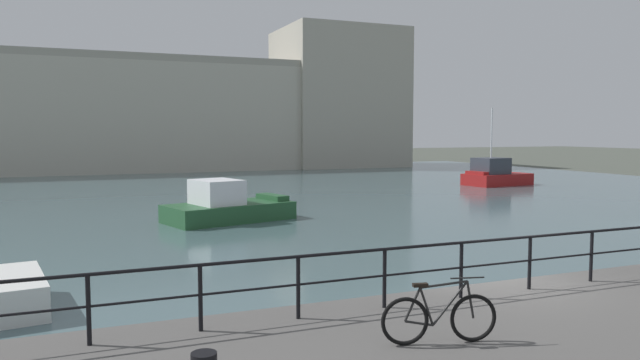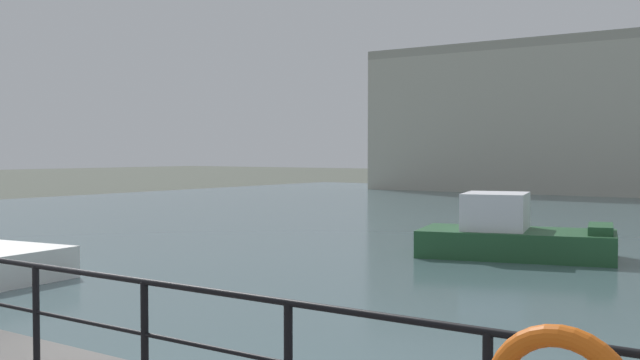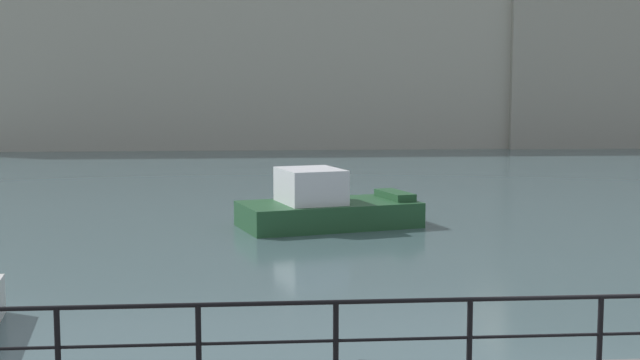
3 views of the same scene
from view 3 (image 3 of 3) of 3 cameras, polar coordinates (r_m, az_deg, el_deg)
The scene contains 4 objects.
water_basin at distance 41.32m, azimuth 1.19°, elevation -0.03°, with size 80.00×60.00×0.01m, color #476066.
harbor_building at distance 66.51m, azimuth 4.11°, elevation 7.67°, with size 55.81×11.70×15.95m.
moored_green_narrowboat at distance 27.65m, azimuth 0.35°, elevation -1.79°, with size 6.15×4.13×1.91m.
quay_railing at distance 11.16m, azimuth 18.21°, elevation -8.96°, with size 26.20×0.07×1.08m.
Camera 3 is at (-4.20, -10.65, 4.56)m, focal length 47.94 mm.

